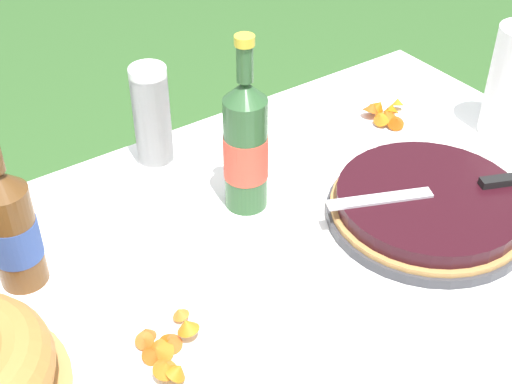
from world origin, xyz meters
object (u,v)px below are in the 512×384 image
object	(u,v)px
cup_stack	(152,118)
cider_bottle_amber	(12,228)
berry_tart	(428,207)
cider_bottle_green	(246,146)
snack_plate_near	(389,116)
snack_plate_left	(170,346)
serving_knife	(446,189)

from	to	relation	value
cup_stack	cider_bottle_amber	world-z (taller)	cider_bottle_amber
berry_tart	cider_bottle_green	bearing A→B (deg)	137.19
cider_bottle_amber	snack_plate_near	size ratio (longest dim) A/B	1.30
cider_bottle_green	snack_plate_near	bearing A→B (deg)	8.46
cup_stack	cider_bottle_amber	distance (m)	0.38
cup_stack	cider_bottle_green	size ratio (longest dim) A/B	0.64
cider_bottle_amber	cup_stack	bearing A→B (deg)	26.70
cider_bottle_amber	snack_plate_left	size ratio (longest dim) A/B	1.29
cider_bottle_green	snack_plate_near	world-z (taller)	cider_bottle_green
cup_stack	snack_plate_near	bearing A→B (deg)	-16.70
cider_bottle_amber	snack_plate_near	xyz separation A→B (m)	(0.83, 0.02, -0.10)
snack_plate_near	snack_plate_left	world-z (taller)	snack_plate_near
snack_plate_near	berry_tart	bearing A→B (deg)	-121.76
serving_knife	cider_bottle_amber	distance (m)	0.74
cup_stack	cider_bottle_green	bearing A→B (deg)	-70.54
snack_plate_near	snack_plate_left	distance (m)	0.77
cup_stack	snack_plate_left	size ratio (longest dim) A/B	0.92
cup_stack	snack_plate_near	size ratio (longest dim) A/B	0.94
cider_bottle_amber	snack_plate_left	world-z (taller)	cider_bottle_amber
serving_knife	cup_stack	size ratio (longest dim) A/B	1.65
serving_knife	cider_bottle_green	bearing A→B (deg)	-18.15
cider_bottle_green	snack_plate_left	bearing A→B (deg)	-141.99
cider_bottle_green	cup_stack	bearing A→B (deg)	109.46
berry_tart	cup_stack	bearing A→B (deg)	126.05
serving_knife	cup_stack	world-z (taller)	cup_stack
cup_stack	snack_plate_near	xyz separation A→B (m)	(0.50, -0.15, -0.09)
cup_stack	snack_plate_left	bearing A→B (deg)	-116.26
snack_plate_left	cider_bottle_amber	bearing A→B (deg)	114.07
berry_tart	cup_stack	distance (m)	0.55
berry_tart	cider_bottle_green	distance (m)	0.35
cup_stack	snack_plate_left	distance (m)	0.50
cider_bottle_green	snack_plate_left	world-z (taller)	cider_bottle_green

